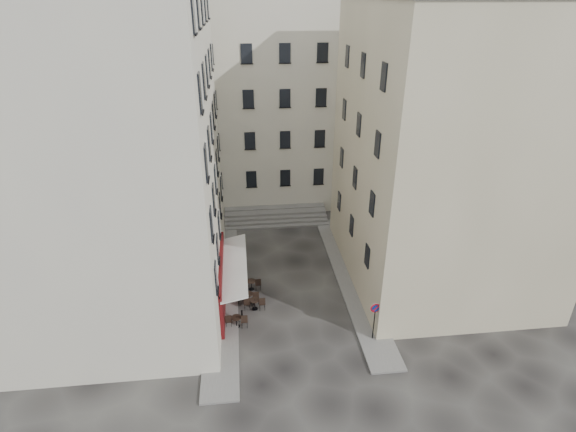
{
  "coord_description": "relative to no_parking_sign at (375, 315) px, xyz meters",
  "views": [
    {
      "loc": [
        -2.86,
        -22.99,
        18.3
      ],
      "look_at": [
        0.14,
        4.0,
        4.71
      ],
      "focal_mm": 28.0,
      "sensor_mm": 36.0,
      "label": 1
    }
  ],
  "objects": [
    {
      "name": "bollard_near",
      "position": [
        -7.55,
        2.35,
        -1.33
      ],
      "size": [
        0.12,
        0.12,
        0.98
      ],
      "color": "black",
      "rests_on": "ground"
    },
    {
      "name": "bollard_mid",
      "position": [
        -7.55,
        5.85,
        -1.33
      ],
      "size": [
        0.12,
        0.12,
        0.98
      ],
      "color": "black",
      "rests_on": "ground"
    },
    {
      "name": "bistro_table_b",
      "position": [
        -6.73,
        3.61,
        -1.37
      ],
      "size": [
        1.36,
        0.64,
        0.95
      ],
      "color": "black",
      "rests_on": "ground"
    },
    {
      "name": "bistro_table_a",
      "position": [
        -7.89,
        2.04,
        -1.37
      ],
      "size": [
        1.34,
        0.63,
        0.94
      ],
      "color": "black",
      "rests_on": "ground"
    },
    {
      "name": "cafe_storefront",
      "position": [
        -8.62,
        4.35,
        0.02
      ],
      "size": [
        1.74,
        7.3,
        3.5
      ],
      "color": "#42090C",
      "rests_on": "ground"
    },
    {
      "name": "building_right",
      "position": [
        6.2,
        6.85,
        7.45
      ],
      "size": [
        12.2,
        14.2,
        18.6
      ],
      "color": "tan",
      "rests_on": "ground"
    },
    {
      "name": "stone_steps",
      "position": [
        -4.3,
        15.93,
        -1.46
      ],
      "size": [
        9.0,
        3.15,
        0.8
      ],
      "color": "#63605D",
      "rests_on": "ground"
    },
    {
      "name": "bistro_table_c",
      "position": [
        -7.11,
        4.28,
        -1.36
      ],
      "size": [
        1.38,
        0.65,
        0.97
      ],
      "color": "black",
      "rests_on": "ground"
    },
    {
      "name": "building_left",
      "position": [
        -14.8,
        6.35,
        8.45
      ],
      "size": [
        12.2,
        16.2,
        20.6
      ],
      "color": "beige",
      "rests_on": "ground"
    },
    {
      "name": "bistro_table_d",
      "position": [
        -6.86,
        5.77,
        -1.38
      ],
      "size": [
        1.31,
        0.62,
        0.92
      ],
      "color": "black",
      "rests_on": "ground"
    },
    {
      "name": "pedestrian",
      "position": [
        -7.5,
        5.97,
        -0.98
      ],
      "size": [
        0.76,
        0.64,
        1.76
      ],
      "primitive_type": "imported",
      "rotation": [
        0.0,
        0.0,
        3.56
      ],
      "color": "black",
      "rests_on": "ground"
    },
    {
      "name": "building_back",
      "position": [
        -5.3,
        22.35,
        7.45
      ],
      "size": [
        18.2,
        10.2,
        18.6
      ],
      "color": "beige",
      "rests_on": "ground"
    },
    {
      "name": "ground",
      "position": [
        -4.3,
        3.35,
        -1.86
      ],
      "size": [
        90.0,
        90.0,
        0.0
      ],
      "primitive_type": "plane",
      "color": "black",
      "rests_on": "ground"
    },
    {
      "name": "bistro_table_e",
      "position": [
        -7.76,
        7.26,
        -1.38
      ],
      "size": [
        1.32,
        0.62,
        0.93
      ],
      "color": "black",
      "rests_on": "ground"
    },
    {
      "name": "sidewalk_left",
      "position": [
        -8.8,
        7.35,
        -1.8
      ],
      "size": [
        2.0,
        22.0,
        0.12
      ],
      "primitive_type": "cube",
      "color": "slate",
      "rests_on": "ground"
    },
    {
      "name": "sidewalk_right",
      "position": [
        0.2,
        6.35,
        -1.8
      ],
      "size": [
        2.0,
        18.0,
        0.12
      ],
      "primitive_type": "cube",
      "color": "slate",
      "rests_on": "ground"
    },
    {
      "name": "bollard_far",
      "position": [
        -7.55,
        9.35,
        -1.33
      ],
      "size": [
        0.12,
        0.12,
        0.98
      ],
      "color": "black",
      "rests_on": "ground"
    },
    {
      "name": "no_parking_sign",
      "position": [
        0.0,
        0.0,
        0.0
      ],
      "size": [
        0.6,
        0.1,
        2.62
      ],
      "rotation": [
        0.0,
        0.0,
        0.04
      ],
      "color": "black",
      "rests_on": "ground"
    }
  ]
}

